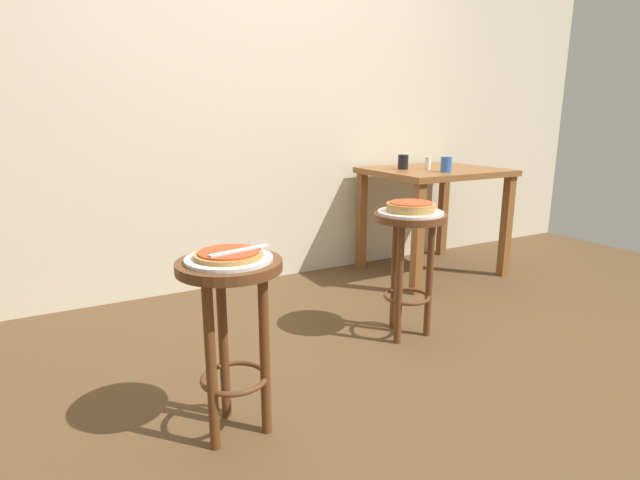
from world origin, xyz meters
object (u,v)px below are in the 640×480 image
serving_plate_foreground (229,259)px  pizza_middle (411,207)px  pizza_foreground (229,254)px  pizza_server_knife (239,250)px  dining_table (434,186)px  cup_near_edge (446,164)px  stool_middle (409,248)px  cup_far_edge (403,162)px  condiment_shaker (428,163)px  serving_plate_middle (411,212)px  stool_foreground (231,309)px

serving_plate_foreground → pizza_middle: (1.06, 0.37, 0.03)m
serving_plate_foreground → pizza_foreground: pizza_foreground is taller
pizza_server_knife → dining_table: bearing=20.5°
pizza_foreground → pizza_middle: 1.12m
pizza_foreground → cup_near_edge: bearing=27.8°
pizza_foreground → serving_plate_foreground: bearing=-177.3°
cup_near_edge → stool_middle: bearing=-142.0°
pizza_foreground → pizza_server_knife: pizza_server_knife is taller
pizza_foreground → stool_middle: 1.13m
cup_far_edge → condiment_shaker: size_ratio=1.19×
pizza_middle → pizza_server_knife: size_ratio=1.09×
dining_table → condiment_shaker: 0.18m
pizza_server_knife → stool_middle: bearing=8.8°
serving_plate_foreground → pizza_middle: 1.12m
pizza_foreground → condiment_shaker: size_ratio=2.74×
cup_near_edge → pizza_server_knife: size_ratio=0.46×
stool_middle → serving_plate_middle: size_ratio=2.00×
stool_foreground → cup_far_edge: bearing=36.5°
stool_foreground → condiment_shaker: 2.19m
serving_plate_middle → dining_table: bearing=43.3°
serving_plate_foreground → condiment_shaker: size_ratio=3.50×
dining_table → cup_near_edge: cup_near_edge is taller
pizza_middle → cup_near_edge: size_ratio=2.37×
dining_table → stool_middle: bearing=-136.7°
stool_middle → dining_table: (0.85, 0.80, 0.16)m
condiment_shaker → cup_near_edge: bearing=-95.1°
cup_near_edge → condiment_shaker: size_ratio=1.20×
pizza_foreground → stool_middle: (1.06, 0.37, -0.20)m
dining_table → pizza_middle: bearing=-136.7°
dining_table → cup_near_edge: 0.28m
stool_foreground → pizza_foreground: (0.00, 0.00, 0.20)m
serving_plate_foreground → cup_near_edge: bearing=27.8°
serving_plate_foreground → cup_far_edge: size_ratio=2.93×
condiment_shaker → pizza_server_knife: size_ratio=0.38×
pizza_foreground → cup_near_edge: cup_near_edge is taller
pizza_middle → dining_table: (0.85, 0.80, -0.05)m
pizza_middle → cup_near_edge: bearing=38.0°
stool_foreground → dining_table: (1.90, 1.16, 0.16)m
pizza_foreground → pizza_middle: pizza_middle is taller
stool_foreground → pizza_server_knife: bearing=-33.7°
cup_far_edge → condiment_shaker: cup_far_edge is taller
pizza_middle → condiment_shaker: (0.78, 0.80, 0.11)m
stool_foreground → serving_plate_middle: 1.13m
stool_middle → serving_plate_middle: bearing=0.0°
condiment_shaker → stool_middle: bearing=-134.4°
cup_far_edge → condiment_shaker: 0.17m
stool_foreground → cup_far_edge: cup_far_edge is taller
serving_plate_foreground → pizza_server_knife: 0.05m
cup_far_edge → pizza_server_knife: 2.08m
stool_middle → condiment_shaker: condiment_shaker is taller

